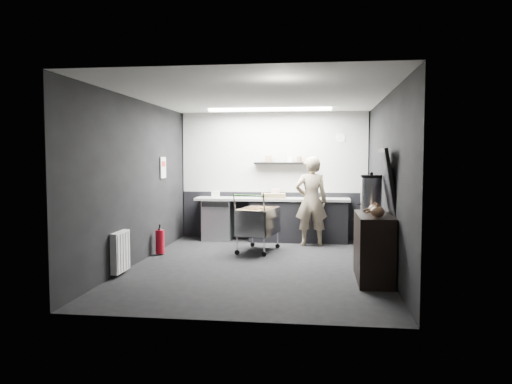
# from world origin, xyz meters

# --- Properties ---
(floor) EXTENTS (5.50, 5.50, 0.00)m
(floor) POSITION_xyz_m (0.00, 0.00, 0.00)
(floor) COLOR black
(floor) RESTS_ON ground
(ceiling) EXTENTS (5.50, 5.50, 0.00)m
(ceiling) POSITION_xyz_m (0.00, 0.00, 2.70)
(ceiling) COLOR silver
(ceiling) RESTS_ON wall_back
(wall_back) EXTENTS (5.50, 0.00, 5.50)m
(wall_back) POSITION_xyz_m (0.00, 2.75, 1.35)
(wall_back) COLOR black
(wall_back) RESTS_ON floor
(wall_front) EXTENTS (5.50, 0.00, 5.50)m
(wall_front) POSITION_xyz_m (0.00, -2.75, 1.35)
(wall_front) COLOR black
(wall_front) RESTS_ON floor
(wall_left) EXTENTS (0.00, 5.50, 5.50)m
(wall_left) POSITION_xyz_m (-2.00, 0.00, 1.35)
(wall_left) COLOR black
(wall_left) RESTS_ON floor
(wall_right) EXTENTS (0.00, 5.50, 5.50)m
(wall_right) POSITION_xyz_m (2.00, 0.00, 1.35)
(wall_right) COLOR black
(wall_right) RESTS_ON floor
(kitchen_wall_panel) EXTENTS (3.95, 0.02, 1.70)m
(kitchen_wall_panel) POSITION_xyz_m (0.00, 2.73, 1.85)
(kitchen_wall_panel) COLOR #B3B3AF
(kitchen_wall_panel) RESTS_ON wall_back
(dado_panel) EXTENTS (3.95, 0.02, 1.00)m
(dado_panel) POSITION_xyz_m (0.00, 2.73, 0.50)
(dado_panel) COLOR black
(dado_panel) RESTS_ON wall_back
(floating_shelf) EXTENTS (1.20, 0.22, 0.04)m
(floating_shelf) POSITION_xyz_m (0.20, 2.62, 1.62)
(floating_shelf) COLOR black
(floating_shelf) RESTS_ON wall_back
(wall_clock) EXTENTS (0.20, 0.03, 0.20)m
(wall_clock) POSITION_xyz_m (1.40, 2.72, 2.15)
(wall_clock) COLOR white
(wall_clock) RESTS_ON wall_back
(poster) EXTENTS (0.02, 0.30, 0.40)m
(poster) POSITION_xyz_m (-1.98, 1.30, 1.55)
(poster) COLOR silver
(poster) RESTS_ON wall_left
(poster_red_band) EXTENTS (0.02, 0.22, 0.10)m
(poster_red_band) POSITION_xyz_m (-1.98, 1.30, 1.62)
(poster_red_band) COLOR red
(poster_red_band) RESTS_ON poster
(radiator) EXTENTS (0.10, 0.50, 0.60)m
(radiator) POSITION_xyz_m (-1.94, -0.90, 0.35)
(radiator) COLOR white
(radiator) RESTS_ON wall_left
(ceiling_strip) EXTENTS (2.40, 0.20, 0.04)m
(ceiling_strip) POSITION_xyz_m (0.00, 1.85, 2.67)
(ceiling_strip) COLOR white
(ceiling_strip) RESTS_ON ceiling
(prep_counter) EXTENTS (3.20, 0.61, 0.90)m
(prep_counter) POSITION_xyz_m (0.14, 2.42, 0.46)
(prep_counter) COLOR black
(prep_counter) RESTS_ON floor
(person) EXTENTS (0.70, 0.51, 1.76)m
(person) POSITION_xyz_m (0.82, 1.97, 0.88)
(person) COLOR beige
(person) RESTS_ON floor
(shopping_cart) EXTENTS (0.78, 1.10, 1.09)m
(shopping_cart) POSITION_xyz_m (-0.15, 1.21, 0.52)
(shopping_cart) COLOR silver
(shopping_cart) RESTS_ON floor
(sideboard) EXTENTS (0.54, 1.25, 1.88)m
(sideboard) POSITION_xyz_m (1.76, -0.68, 0.59)
(sideboard) COLOR black
(sideboard) RESTS_ON floor
(fire_extinguisher) EXTENTS (0.16, 0.16, 0.52)m
(fire_extinguisher) POSITION_xyz_m (-1.85, 0.67, 0.25)
(fire_extinguisher) COLOR #B00B1C
(fire_extinguisher) RESTS_ON floor
(cardboard_box) EXTENTS (0.53, 0.42, 0.10)m
(cardboard_box) POSITION_xyz_m (0.03, 2.37, 0.95)
(cardboard_box) COLOR olive
(cardboard_box) RESTS_ON prep_counter
(pink_tub) EXTENTS (0.19, 0.19, 0.19)m
(pink_tub) POSITION_xyz_m (0.07, 2.42, 1.00)
(pink_tub) COLOR #F5D4D4
(pink_tub) RESTS_ON prep_counter
(white_container) EXTENTS (0.17, 0.13, 0.14)m
(white_container) POSITION_xyz_m (-1.19, 2.37, 0.97)
(white_container) COLOR white
(white_container) RESTS_ON prep_counter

